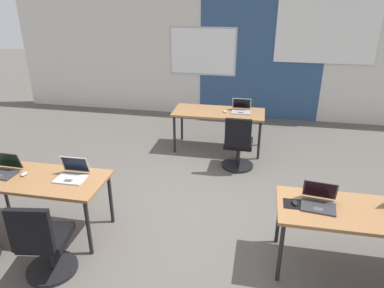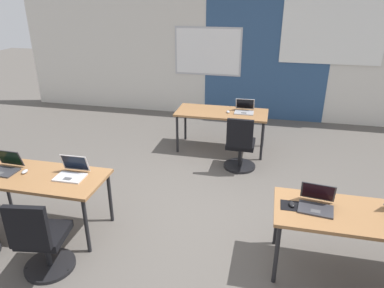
{
  "view_description": "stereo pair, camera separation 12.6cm",
  "coord_description": "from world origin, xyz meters",
  "px_view_note": "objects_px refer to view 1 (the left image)",
  "views": [
    {
      "loc": [
        0.7,
        -3.79,
        2.71
      ],
      "look_at": [
        -0.12,
        0.35,
        0.87
      ],
      "focal_mm": 33.42,
      "sensor_mm": 36.0,
      "label": 1
    },
    {
      "loc": [
        0.82,
        -3.76,
        2.71
      ],
      "look_at": [
        -0.12,
        0.35,
        0.87
      ],
      "focal_mm": 33.42,
      "sensor_mm": 36.0,
      "label": 2
    }
  ],
  "objects_px": {
    "laptop_near_right_inner": "(319,201)",
    "chair_near_left_inner": "(44,246)",
    "laptop_far_right": "(241,109)",
    "mouse_near_right_inner": "(295,203)",
    "desk_far_center": "(219,115)",
    "desk_near_right": "(360,216)",
    "laptop_near_left_end": "(4,169)",
    "mouse_far_right": "(225,111)",
    "desk_near_left": "(38,182)",
    "chair_far_right": "(238,147)",
    "laptop_near_left_inner": "(72,174)",
    "mouse_near_left_end": "(24,174)"
  },
  "relations": [
    {
      "from": "laptop_near_right_inner",
      "to": "chair_near_left_inner",
      "type": "bearing_deg",
      "value": -157.11
    },
    {
      "from": "laptop_far_right",
      "to": "mouse_near_right_inner",
      "type": "bearing_deg",
      "value": -76.37
    },
    {
      "from": "chair_near_left_inner",
      "to": "laptop_near_right_inner",
      "type": "xyz_separation_m",
      "value": [
        2.64,
        0.72,
        0.39
      ]
    },
    {
      "from": "laptop_far_right",
      "to": "chair_near_left_inner",
      "type": "xyz_separation_m",
      "value": [
        -1.68,
        -3.55,
        -0.39
      ]
    },
    {
      "from": "desk_far_center",
      "to": "desk_near_right",
      "type": "bearing_deg",
      "value": -57.99
    },
    {
      "from": "desk_near_right",
      "to": "desk_far_center",
      "type": "distance_m",
      "value": 3.3
    },
    {
      "from": "desk_far_center",
      "to": "laptop_far_right",
      "type": "xyz_separation_m",
      "value": [
        0.39,
        0.06,
        0.11
      ]
    },
    {
      "from": "laptop_near_left_end",
      "to": "mouse_far_right",
      "type": "height_order",
      "value": "laptop_near_left_end"
    },
    {
      "from": "desk_near_left",
      "to": "desk_far_center",
      "type": "bearing_deg",
      "value": 57.99
    },
    {
      "from": "desk_far_center",
      "to": "chair_far_right",
      "type": "xyz_separation_m",
      "value": [
        0.41,
        -0.72,
        -0.28
      ]
    },
    {
      "from": "laptop_near_left_end",
      "to": "chair_far_right",
      "type": "bearing_deg",
      "value": 39.97
    },
    {
      "from": "desk_near_left",
      "to": "chair_far_right",
      "type": "xyz_separation_m",
      "value": [
        2.16,
        2.08,
        -0.28
      ]
    },
    {
      "from": "laptop_far_right",
      "to": "desk_far_center",
      "type": "bearing_deg",
      "value": -171.79
    },
    {
      "from": "desk_near_left",
      "to": "chair_near_left_inner",
      "type": "height_order",
      "value": "chair_near_left_inner"
    },
    {
      "from": "desk_far_center",
      "to": "mouse_far_right",
      "type": "relative_size",
      "value": 14.49
    },
    {
      "from": "mouse_near_right_inner",
      "to": "chair_near_left_inner",
      "type": "bearing_deg",
      "value": -163.95
    },
    {
      "from": "chair_far_right",
      "to": "laptop_near_left_inner",
      "type": "relative_size",
      "value": 2.75
    },
    {
      "from": "laptop_near_right_inner",
      "to": "mouse_near_right_inner",
      "type": "height_order",
      "value": "laptop_near_right_inner"
    },
    {
      "from": "chair_far_right",
      "to": "laptop_near_right_inner",
      "type": "bearing_deg",
      "value": 115.27
    },
    {
      "from": "desk_near_left",
      "to": "chair_far_right",
      "type": "height_order",
      "value": "chair_far_right"
    },
    {
      "from": "desk_near_left",
      "to": "laptop_near_right_inner",
      "type": "bearing_deg",
      "value": 0.6
    },
    {
      "from": "desk_near_left",
      "to": "mouse_near_right_inner",
      "type": "bearing_deg",
      "value": 0.03
    },
    {
      "from": "desk_far_center",
      "to": "chair_near_left_inner",
      "type": "height_order",
      "value": "chair_near_left_inner"
    },
    {
      "from": "chair_near_left_inner",
      "to": "mouse_near_right_inner",
      "type": "xyz_separation_m",
      "value": [
        2.41,
        0.69,
        0.36
      ]
    },
    {
      "from": "desk_near_right",
      "to": "desk_far_center",
      "type": "height_order",
      "value": "same"
    },
    {
      "from": "desk_far_center",
      "to": "laptop_near_right_inner",
      "type": "relative_size",
      "value": 4.35
    },
    {
      "from": "desk_far_center",
      "to": "chair_near_left_inner",
      "type": "bearing_deg",
      "value": -110.25
    },
    {
      "from": "chair_far_right",
      "to": "desk_far_center",
      "type": "bearing_deg",
      "value": -59.78
    },
    {
      "from": "desk_near_right",
      "to": "chair_near_left_inner",
      "type": "xyz_separation_m",
      "value": [
        -3.04,
        -0.69,
        -0.28
      ]
    },
    {
      "from": "desk_near_left",
      "to": "laptop_near_left_end",
      "type": "height_order",
      "value": "laptop_near_left_end"
    },
    {
      "from": "laptop_near_left_end",
      "to": "mouse_near_left_end",
      "type": "distance_m",
      "value": 0.26
    },
    {
      "from": "desk_far_center",
      "to": "laptop_far_right",
      "type": "relative_size",
      "value": 4.79
    },
    {
      "from": "desk_near_left",
      "to": "laptop_near_right_inner",
      "type": "xyz_separation_m",
      "value": [
        3.1,
        0.03,
        0.11
      ]
    },
    {
      "from": "mouse_far_right",
      "to": "mouse_near_right_inner",
      "type": "xyz_separation_m",
      "value": [
        1.01,
        -2.77,
        0.0
      ]
    },
    {
      "from": "mouse_far_right",
      "to": "laptop_near_right_inner",
      "type": "bearing_deg",
      "value": -65.62
    },
    {
      "from": "desk_near_right",
      "to": "mouse_near_right_inner",
      "type": "relative_size",
      "value": 14.96
    },
    {
      "from": "desk_near_right",
      "to": "chair_far_right",
      "type": "bearing_deg",
      "value": 122.79
    },
    {
      "from": "desk_far_center",
      "to": "mouse_near_right_inner",
      "type": "distance_m",
      "value": 3.02
    },
    {
      "from": "chair_near_left_inner",
      "to": "laptop_near_left_inner",
      "type": "bearing_deg",
      "value": -94.76
    },
    {
      "from": "desk_near_right",
      "to": "mouse_near_left_end",
      "type": "height_order",
      "value": "mouse_near_left_end"
    },
    {
      "from": "desk_near_right",
      "to": "laptop_far_right",
      "type": "xyz_separation_m",
      "value": [
        -1.36,
        2.86,
        0.11
      ]
    },
    {
      "from": "laptop_near_left_end",
      "to": "laptop_far_right",
      "type": "xyz_separation_m",
      "value": [
        2.57,
        2.83,
        -0.0
      ]
    },
    {
      "from": "mouse_far_right",
      "to": "mouse_near_right_inner",
      "type": "distance_m",
      "value": 2.94
    },
    {
      "from": "mouse_near_left_end",
      "to": "laptop_near_left_inner",
      "type": "xyz_separation_m",
      "value": [
        0.58,
        0.05,
        0.03
      ]
    },
    {
      "from": "laptop_near_left_inner",
      "to": "laptop_near_right_inner",
      "type": "relative_size",
      "value": 0.91
    },
    {
      "from": "desk_near_right",
      "to": "laptop_far_right",
      "type": "bearing_deg",
      "value": 115.46
    },
    {
      "from": "laptop_near_left_inner",
      "to": "desk_far_center",
      "type": "bearing_deg",
      "value": 62.86
    },
    {
      "from": "laptop_near_left_inner",
      "to": "chair_near_left_inner",
      "type": "xyz_separation_m",
      "value": [
        0.06,
        -0.77,
        -0.39
      ]
    },
    {
      "from": "laptop_near_left_end",
      "to": "mouse_far_right",
      "type": "xyz_separation_m",
      "value": [
        2.3,
        2.74,
        -0.03
      ]
    },
    {
      "from": "laptop_near_left_inner",
      "to": "mouse_near_right_inner",
      "type": "xyz_separation_m",
      "value": [
        2.46,
        -0.08,
        -0.03
      ]
    }
  ]
}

